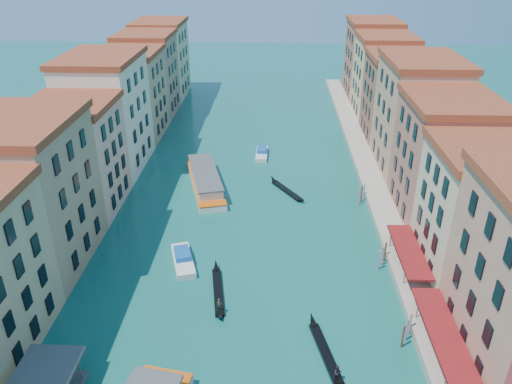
# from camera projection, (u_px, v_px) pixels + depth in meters

# --- Properties ---
(left_bank_palazzos) EXTENTS (12.80, 128.40, 21.00)m
(left_bank_palazzos) POSITION_uv_depth(u_px,v_px,m) (96.00, 129.00, 85.52)
(left_bank_palazzos) COLOR beige
(left_bank_palazzos) RESTS_ON ground
(right_bank_palazzos) EXTENTS (12.80, 128.40, 21.00)m
(right_bank_palazzos) POSITION_uv_depth(u_px,v_px,m) (425.00, 132.00, 83.87)
(right_bank_palazzos) COLOR #A93A36
(right_bank_palazzos) RESTS_ON ground
(quay) EXTENTS (4.00, 140.00, 1.00)m
(quay) POSITION_uv_depth(u_px,v_px,m) (371.00, 181.00, 88.33)
(quay) COLOR #A99B88
(quay) RESTS_ON ground
(restaurant_awnings) EXTENTS (3.20, 44.55, 3.12)m
(restaurant_awnings) POSITION_uv_depth(u_px,v_px,m) (447.00, 340.00, 49.76)
(restaurant_awnings) COLOR maroon
(restaurant_awnings) RESTS_ON ground
(mooring_poles_right) EXTENTS (1.44, 54.24, 3.20)m
(mooring_poles_right) POSITION_uv_depth(u_px,v_px,m) (401.00, 314.00, 55.80)
(mooring_poles_right) COLOR #502B1B
(mooring_poles_right) RESTS_ON ground
(vaporetto_far) EXTENTS (9.36, 20.13, 2.92)m
(vaporetto_far) POSITION_uv_depth(u_px,v_px,m) (205.00, 180.00, 86.91)
(vaporetto_far) COLOR white
(vaporetto_far) RESTS_ON ground
(gondola_fore) EXTENTS (2.70, 11.69, 2.34)m
(gondola_fore) POSITION_uv_depth(u_px,v_px,m) (218.00, 291.00, 60.90)
(gondola_fore) COLOR black
(gondola_fore) RESTS_ON ground
(gondola_right) EXTENTS (3.41, 11.20, 2.26)m
(gondola_right) POSITION_uv_depth(u_px,v_px,m) (326.00, 353.00, 51.65)
(gondola_right) COLOR black
(gondola_right) RESTS_ON ground
(gondola_far) EXTENTS (6.51, 9.73, 1.55)m
(gondola_far) POSITION_uv_depth(u_px,v_px,m) (286.00, 190.00, 85.62)
(gondola_far) COLOR black
(gondola_far) RESTS_ON ground
(motorboat_mid) EXTENTS (4.54, 8.05, 1.59)m
(motorboat_mid) POSITION_uv_depth(u_px,v_px,m) (183.00, 259.00, 66.53)
(motorboat_mid) COLOR silver
(motorboat_mid) RESTS_ON ground
(motorboat_far) EXTENTS (2.37, 7.04, 1.45)m
(motorboat_far) POSITION_uv_depth(u_px,v_px,m) (262.00, 153.00, 99.70)
(motorboat_far) COLOR silver
(motorboat_far) RESTS_ON ground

